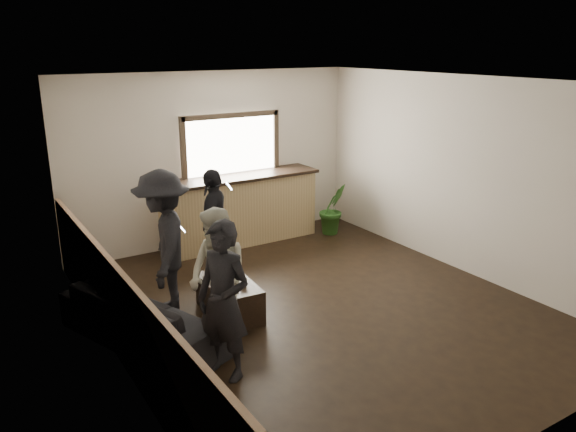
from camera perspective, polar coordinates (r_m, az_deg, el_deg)
ground at (r=7.24m, az=3.02°, el=-9.16°), size 5.00×6.00×0.01m
room_shell at (r=6.34m, az=-2.24°, el=1.22°), size 5.01×6.01×2.80m
bar_counter at (r=9.32m, az=-4.93°, el=1.11°), size 2.70×0.68×2.13m
sofa at (r=6.55m, az=-14.28°, el=-9.70°), size 1.51×2.26×0.61m
coffee_table at (r=7.00m, az=-5.97°, el=-8.27°), size 0.61×1.01×0.43m
cup_a at (r=7.02m, az=-7.45°, el=-5.86°), size 0.17×0.17×0.10m
cup_b at (r=6.78m, az=-4.51°, el=-6.67°), size 0.10×0.10×0.09m
potted_plant at (r=9.81m, az=4.58°, el=0.73°), size 0.49×0.40×0.89m
person_a at (r=5.54m, az=-6.55°, el=-8.59°), size 0.62×0.70×1.62m
person_b at (r=6.22m, az=-7.10°, el=-6.11°), size 0.73×0.85×1.53m
person_c at (r=6.92m, az=-12.51°, el=-2.75°), size 1.05×1.33×1.80m
person_d at (r=7.92m, az=-7.48°, el=-0.79°), size 0.85×0.97×1.57m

